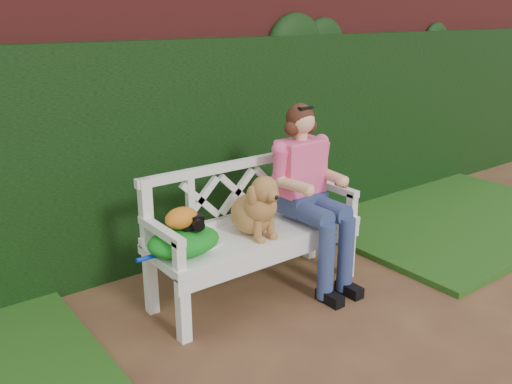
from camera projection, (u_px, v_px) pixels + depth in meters
ground at (334, 350)px, 3.18m from camera, size 60.00×60.00×0.00m
brick_wall at (169, 117)px, 4.27m from camera, size 10.00×0.30×2.20m
ivy_hedge at (184, 153)px, 4.18m from camera, size 10.00×0.18×1.70m
grass_right at (445, 215)px, 5.23m from camera, size 2.60×2.00×0.05m
garden_bench at (256, 262)px, 3.75m from camera, size 1.59×0.63×0.48m
seated_woman at (304, 201)px, 3.86m from camera, size 0.61×0.75×1.22m
dog at (255, 204)px, 3.53m from camera, size 0.35×0.44×0.43m
tennis_racket at (195, 244)px, 3.41m from camera, size 0.67×0.43×0.03m
green_bag at (184, 241)px, 3.30m from camera, size 0.49×0.40×0.16m
camera_item at (193, 221)px, 3.28m from camera, size 0.15×0.12×0.08m
baseball_glove at (182, 218)px, 3.26m from camera, size 0.24×0.19×0.13m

